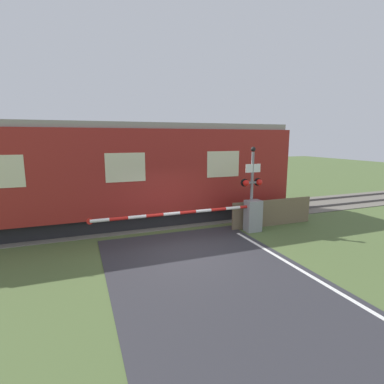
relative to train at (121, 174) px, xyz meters
name	(u,v)px	position (x,y,z in m)	size (l,w,h in m)	color
ground_plane	(188,251)	(1.49, -4.00, -2.14)	(80.00, 80.00, 0.00)	#4C6033
track_bed	(157,219)	(1.49, 0.00, -2.11)	(36.00, 3.20, 0.13)	#666056
train	(121,174)	(0.00, 0.00, 0.00)	(14.60, 2.84, 4.18)	black
crossing_barrier	(241,215)	(4.03, -2.91, -1.45)	(6.39, 0.44, 1.23)	gray
signal_post	(252,184)	(4.58, -2.78, -0.27)	(0.89, 0.26, 3.26)	gray
roadside_fence	(272,213)	(5.76, -2.54, -1.59)	(3.74, 0.06, 1.10)	#726047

